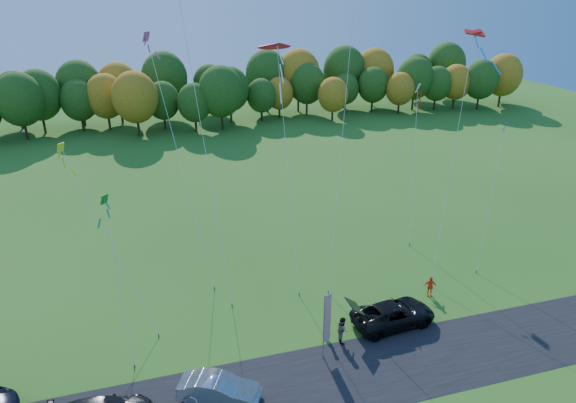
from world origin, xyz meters
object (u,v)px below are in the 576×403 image
object	(u,v)px
person_east	(430,286)
feather_flag	(327,318)
black_suv	(393,314)
silver_sedan	(219,389)

from	to	relation	value
person_east	feather_flag	bearing A→B (deg)	-138.88
black_suv	person_east	size ratio (longest dim) A/B	3.66
silver_sedan	feather_flag	world-z (taller)	feather_flag
silver_sedan	feather_flag	size ratio (longest dim) A/B	1.01
black_suv	silver_sedan	bearing A→B (deg)	100.52
black_suv	feather_flag	bearing A→B (deg)	101.28
black_suv	feather_flag	world-z (taller)	feather_flag
feather_flag	silver_sedan	bearing A→B (deg)	-164.88
black_suv	feather_flag	size ratio (longest dim) A/B	1.29
silver_sedan	feather_flag	distance (m)	7.35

